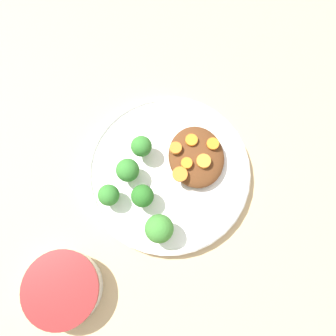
{
  "coord_description": "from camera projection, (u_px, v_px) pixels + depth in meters",
  "views": [
    {
      "loc": [
        -0.02,
        -0.15,
        0.55
      ],
      "look_at": [
        0.0,
        0.0,
        0.03
      ],
      "focal_mm": 35.0,
      "sensor_mm": 36.0,
      "label": 1
    }
  ],
  "objects": [
    {
      "name": "ground_plane",
      "position": [
        168.0,
        173.0,
        0.57
      ],
      "size": [
        4.0,
        4.0,
        0.0
      ],
      "primitive_type": "plane",
      "color": "tan"
    },
    {
      "name": "plate",
      "position": [
        168.0,
        171.0,
        0.56
      ],
      "size": [
        0.28,
        0.28,
        0.02
      ],
      "color": "white",
      "rests_on": "ground_plane"
    },
    {
      "name": "dip_bowl",
      "position": [
        63.0,
        289.0,
        0.49
      ],
      "size": [
        0.12,
        0.12,
        0.04
      ],
      "color": "silver",
      "rests_on": "ground_plane"
    },
    {
      "name": "stew_mound",
      "position": [
        196.0,
        157.0,
        0.54
      ],
      "size": [
        0.09,
        0.11,
        0.03
      ],
      "primitive_type": "ellipsoid",
      "color": "#5B3319",
      "rests_on": "plate"
    },
    {
      "name": "broccoli_floret_0",
      "position": [
        128.0,
        171.0,
        0.52
      ],
      "size": [
        0.04,
        0.04,
        0.05
      ],
      "color": "#759E51",
      "rests_on": "plate"
    },
    {
      "name": "broccoli_floret_1",
      "position": [
        143.0,
        196.0,
        0.51
      ],
      "size": [
        0.04,
        0.04,
        0.05
      ],
      "color": "#7FA85B",
      "rests_on": "plate"
    },
    {
      "name": "broccoli_floret_2",
      "position": [
        109.0,
        195.0,
        0.51
      ],
      "size": [
        0.03,
        0.03,
        0.04
      ],
      "color": "#759E51",
      "rests_on": "plate"
    },
    {
      "name": "broccoli_floret_3",
      "position": [
        141.0,
        147.0,
        0.53
      ],
      "size": [
        0.03,
        0.03,
        0.05
      ],
      "color": "#7FA85B",
      "rests_on": "plate"
    },
    {
      "name": "broccoli_floret_4",
      "position": [
        159.0,
        229.0,
        0.49
      ],
      "size": [
        0.04,
        0.04,
        0.06
      ],
      "color": "#759E51",
      "rests_on": "plate"
    },
    {
      "name": "carrot_slice_0",
      "position": [
        191.0,
        140.0,
        0.54
      ],
      "size": [
        0.02,
        0.02,
        0.01
      ],
      "primitive_type": "cylinder",
      "color": "orange",
      "rests_on": "stew_mound"
    },
    {
      "name": "carrot_slice_1",
      "position": [
        186.0,
        160.0,
        0.52
      ],
      "size": [
        0.02,
        0.02,
        0.01
      ],
      "primitive_type": "cylinder",
      "color": "orange",
      "rests_on": "stew_mound"
    },
    {
      "name": "carrot_slice_2",
      "position": [
        213.0,
        144.0,
        0.53
      ],
      "size": [
        0.02,
        0.02,
        0.0
      ],
      "primitive_type": "cylinder",
      "color": "orange",
      "rests_on": "stew_mound"
    },
    {
      "name": "carrot_slice_3",
      "position": [
        204.0,
        162.0,
        0.52
      ],
      "size": [
        0.02,
        0.02,
        0.01
      ],
      "primitive_type": "cylinder",
      "color": "orange",
      "rests_on": "stew_mound"
    },
    {
      "name": "carrot_slice_4",
      "position": [
        176.0,
        148.0,
        0.53
      ],
      "size": [
        0.02,
        0.02,
        0.01
      ],
      "primitive_type": "cylinder",
      "color": "orange",
      "rests_on": "stew_mound"
    },
    {
      "name": "carrot_slice_5",
      "position": [
        180.0,
        174.0,
        0.52
      ],
      "size": [
        0.02,
        0.02,
        0.0
      ],
      "primitive_type": "cylinder",
      "color": "orange",
      "rests_on": "stew_mound"
    }
  ]
}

